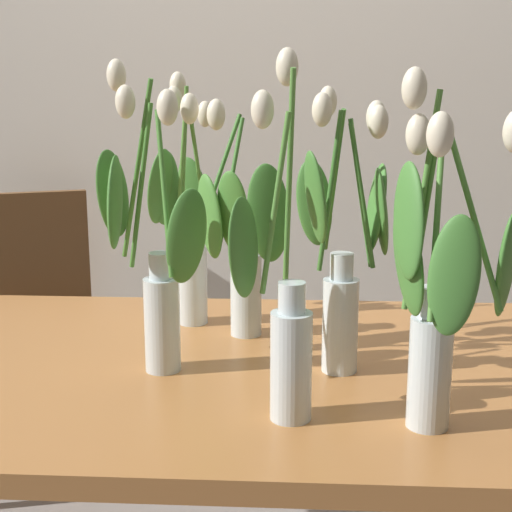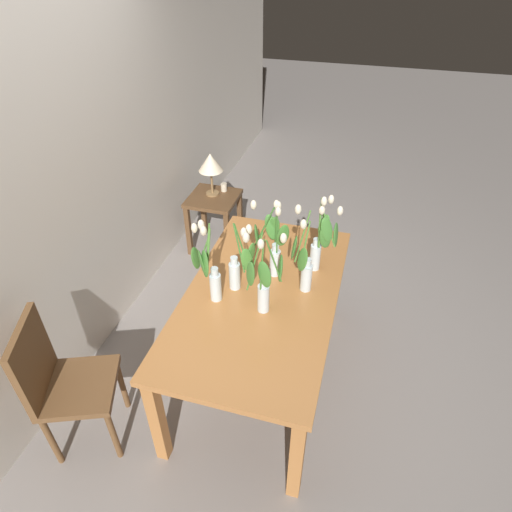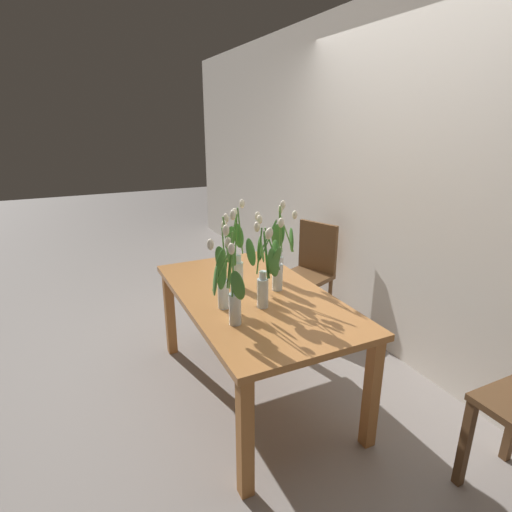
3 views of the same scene
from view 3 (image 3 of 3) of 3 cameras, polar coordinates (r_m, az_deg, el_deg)
ground_plane at (r=3.02m, az=-0.37°, el=-18.31°), size 18.00×18.00×0.00m
room_wall_rear at (r=3.20m, az=20.90°, el=9.10°), size 9.00×0.10×2.70m
dining_table at (r=2.68m, az=-0.40°, el=-7.12°), size 1.60×0.90×0.74m
tulip_vase_0 at (r=2.41m, az=-4.43°, el=-3.14°), size 0.14×0.14×0.59m
tulip_vase_1 at (r=2.64m, az=2.24°, el=-1.33°), size 0.15×0.18×0.52m
tulip_vase_2 at (r=2.38m, az=1.36°, el=-2.27°), size 0.19×0.25×0.53m
tulip_vase_3 at (r=2.67m, az=-2.81°, el=-0.25°), size 0.24×0.20×0.58m
tulip_vase_4 at (r=2.80m, az=3.46°, el=0.49°), size 0.16×0.16×0.56m
tulip_vase_5 at (r=2.17m, az=-3.74°, el=-4.61°), size 0.21×0.17×0.56m
dining_chair at (r=3.76m, az=7.67°, el=-1.61°), size 0.52×0.52×0.93m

